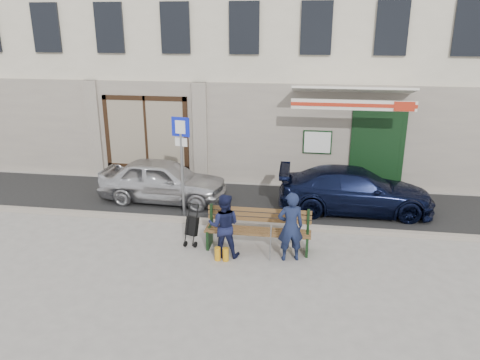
% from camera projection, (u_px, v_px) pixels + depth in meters
% --- Properties ---
extents(ground, '(80.00, 80.00, 0.00)m').
position_uv_depth(ground, '(212.00, 251.00, 10.64)').
color(ground, '#9E9991').
rests_on(ground, ground).
extents(asphalt_lane, '(60.00, 3.20, 0.01)m').
position_uv_depth(asphalt_lane, '(235.00, 202.00, 13.54)').
color(asphalt_lane, '#282828').
rests_on(asphalt_lane, ground).
extents(curb, '(60.00, 0.18, 0.12)m').
position_uv_depth(curb, '(224.00, 222.00, 12.03)').
color(curb, '#9E9384').
rests_on(curb, ground).
extents(building, '(20.00, 8.27, 10.00)m').
position_uv_depth(building, '(259.00, 22.00, 16.99)').
color(building, beige).
rests_on(building, ground).
extents(car_silver, '(3.73, 1.64, 1.25)m').
position_uv_depth(car_silver, '(163.00, 180.00, 13.49)').
color(car_silver, silver).
rests_on(car_silver, ground).
extents(car_navy, '(4.22, 1.83, 1.21)m').
position_uv_depth(car_navy, '(355.00, 190.00, 12.74)').
color(car_navy, black).
rests_on(car_navy, ground).
extents(parking_sign, '(0.49, 0.14, 2.68)m').
position_uv_depth(parking_sign, '(182.00, 151.00, 12.07)').
color(parking_sign, gray).
rests_on(parking_sign, ground).
extents(bench, '(2.40, 1.17, 0.98)m').
position_uv_depth(bench, '(256.00, 231.00, 10.61)').
color(bench, brown).
rests_on(bench, ground).
extents(man, '(0.65, 0.51, 1.56)m').
position_uv_depth(man, '(291.00, 227.00, 10.03)').
color(man, '#161F3D').
rests_on(man, ground).
extents(woman, '(0.73, 0.58, 1.45)m').
position_uv_depth(woman, '(224.00, 225.00, 10.23)').
color(woman, '#141939').
rests_on(woman, ground).
extents(stroller, '(0.34, 0.44, 0.96)m').
position_uv_depth(stroller, '(192.00, 227.00, 10.88)').
color(stroller, black).
rests_on(stroller, ground).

